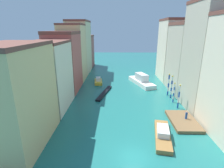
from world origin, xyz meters
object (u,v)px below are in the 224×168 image
at_px(motorboat_1, 98,81).
at_px(mooring_pole_2, 172,87).
at_px(person_on_dock, 186,115).
at_px(mooring_pole_1, 174,92).
at_px(mooring_pole_3, 168,84).
at_px(mooring_pole_0, 179,96).
at_px(motorboat_0, 163,134).
at_px(gondola_black, 104,93).
at_px(vaporetto_white, 141,81).
at_px(waterfront_dock, 183,121).

bearing_deg(motorboat_1, mooring_pole_2, -32.68).
xyz_separation_m(person_on_dock, mooring_pole_2, (0.60, 10.64, 1.54)).
relative_size(mooring_pole_1, motorboat_1, 0.80).
distance_m(person_on_dock, mooring_pole_3, 12.45).
relative_size(mooring_pole_0, motorboat_0, 0.61).
relative_size(mooring_pole_2, motorboat_0, 0.65).
distance_m(mooring_pole_3, motorboat_1, 19.77).
distance_m(gondola_black, motorboat_0, 20.01).
bearing_deg(mooring_pole_0, vaporetto_white, 107.37).
bearing_deg(mooring_pole_0, mooring_pole_1, 90.22).
xyz_separation_m(mooring_pole_3, motorboat_1, (-17.23, 9.46, -2.09)).
bearing_deg(person_on_dock, motorboat_1, 127.64).
relative_size(waterfront_dock, vaporetto_white, 0.62).
height_order(mooring_pole_1, mooring_pole_3, mooring_pole_3).
height_order(person_on_dock, gondola_black, person_on_dock).
distance_m(mooring_pole_1, mooring_pole_2, 2.47).
relative_size(person_on_dock, gondola_black, 0.14).
bearing_deg(mooring_pole_3, person_on_dock, -91.90).
distance_m(waterfront_dock, mooring_pole_2, 11.27).
bearing_deg(mooring_pole_1, mooring_pole_3, 89.87).
xyz_separation_m(gondola_black, motorboat_0, (9.45, -17.64, 0.30)).
distance_m(mooring_pole_0, mooring_pole_3, 7.08).
height_order(mooring_pole_0, vaporetto_white, mooring_pole_0).
xyz_separation_m(mooring_pole_2, vaporetto_white, (-5.14, 10.48, -1.66)).
height_order(mooring_pole_2, vaporetto_white, mooring_pole_2).
bearing_deg(mooring_pole_0, motorboat_1, 136.16).
xyz_separation_m(mooring_pole_0, vaporetto_white, (-4.96, 15.85, -1.46)).
xyz_separation_m(waterfront_dock, mooring_pole_2, (1.18, 10.94, 2.43)).
bearing_deg(waterfront_dock, mooring_pole_0, 79.91).
relative_size(mooring_pole_1, motorboat_0, 0.54).
bearing_deg(motorboat_1, mooring_pole_0, -43.84).
relative_size(mooring_pole_2, mooring_pole_3, 1.01).
distance_m(mooring_pole_0, vaporetto_white, 16.68).
distance_m(vaporetto_white, motorboat_1, 12.30).
bearing_deg(mooring_pole_0, gondola_black, 152.76).
bearing_deg(motorboat_1, gondola_black, -75.55).
bearing_deg(vaporetto_white, waterfront_dock, -79.51).
distance_m(mooring_pole_0, gondola_black, 16.97).
height_order(person_on_dock, mooring_pole_1, mooring_pole_1).
distance_m(mooring_pole_2, vaporetto_white, 11.79).
height_order(mooring_pole_2, motorboat_0, mooring_pole_2).
bearing_deg(vaporetto_white, gondola_black, -140.78).
xyz_separation_m(waterfront_dock, motorboat_0, (-4.51, -4.37, 0.27)).
bearing_deg(gondola_black, mooring_pole_2, -8.73).
bearing_deg(motorboat_0, vaporetto_white, 88.80).
relative_size(person_on_dock, mooring_pole_2, 0.26).
height_order(waterfront_dock, mooring_pole_3, mooring_pole_3).
bearing_deg(motorboat_0, mooring_pole_3, 72.11).
bearing_deg(waterfront_dock, mooring_pole_1, 83.44).
bearing_deg(motorboat_0, gondola_black, 118.19).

